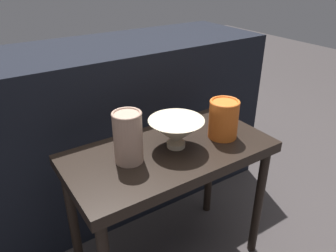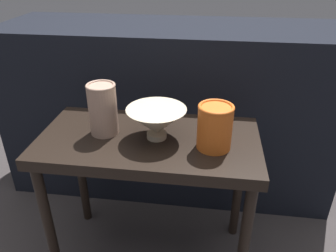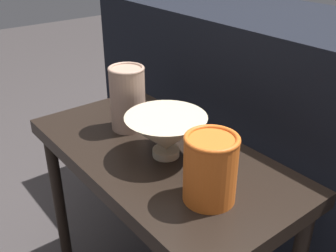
% 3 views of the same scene
% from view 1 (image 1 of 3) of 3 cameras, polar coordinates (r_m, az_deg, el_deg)
% --- Properties ---
extents(table, '(0.74, 0.38, 0.55)m').
position_cam_1_polar(table, '(1.20, 0.27, -6.93)').
color(table, black).
rests_on(table, ground_plane).
extents(couch_backdrop, '(1.55, 0.50, 0.81)m').
position_cam_1_polar(couch_backdrop, '(1.65, -10.17, -0.20)').
color(couch_backdrop, black).
rests_on(couch_backdrop, ground_plane).
extents(bowl, '(0.20, 0.20, 0.11)m').
position_cam_1_polar(bowl, '(1.14, 1.55, -1.04)').
color(bowl, '#C1B293').
rests_on(bowl, table).
extents(vase_textured_left, '(0.10, 0.10, 0.18)m').
position_cam_1_polar(vase_textured_left, '(1.06, -6.98, -1.86)').
color(vase_textured_left, tan).
rests_on(vase_textured_left, table).
extents(vase_colorful_right, '(0.11, 0.11, 0.15)m').
position_cam_1_polar(vase_colorful_right, '(1.22, 9.65, 1.32)').
color(vase_colorful_right, orange).
rests_on(vase_colorful_right, table).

